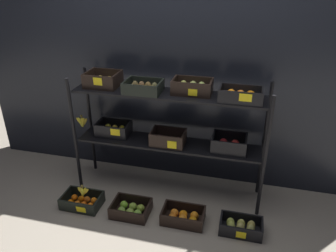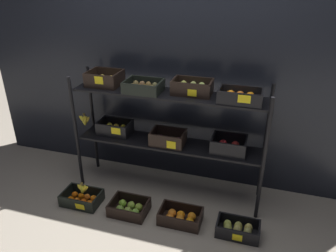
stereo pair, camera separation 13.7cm
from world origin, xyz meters
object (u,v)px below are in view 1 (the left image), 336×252
display_rack (168,115)px  crate_ground_orange (183,217)px  crate_ground_tangerine (82,202)px  banana_bunch_loose (83,191)px  crate_ground_pear (241,227)px  crate_ground_apple_green (131,209)px

display_rack → crate_ground_orange: 0.91m
crate_ground_tangerine → banana_bunch_loose: banana_bunch_loose is taller
crate_ground_pear → crate_ground_apple_green: bearing=-179.4°
crate_ground_tangerine → crate_ground_apple_green: (0.48, 0.00, 0.00)m
crate_ground_apple_green → crate_ground_pear: crate_ground_pear is taller
crate_ground_orange → banana_bunch_loose: size_ratio=2.89×
crate_ground_apple_green → banana_bunch_loose: banana_bunch_loose is taller
display_rack → crate_ground_orange: display_rack is taller
crate_ground_apple_green → crate_ground_orange: crate_ground_orange is taller
crate_ground_apple_green → crate_ground_pear: bearing=0.6°
crate_ground_tangerine → banana_bunch_loose: bearing=-1.2°
display_rack → banana_bunch_loose: (-0.69, -0.45, -0.64)m
crate_ground_pear → banana_bunch_loose: banana_bunch_loose is taller
display_rack → crate_ground_tangerine: 1.14m
crate_ground_tangerine → banana_bunch_loose: size_ratio=2.80×
crate_ground_pear → banana_bunch_loose: bearing=-179.4°
crate_ground_apple_green → display_rack: bearing=62.0°
crate_ground_tangerine → crate_ground_pear: size_ratio=1.01×
crate_ground_orange → banana_bunch_loose: (-0.93, -0.02, 0.12)m
crate_ground_pear → banana_bunch_loose: 1.43m
crate_ground_orange → crate_ground_pear: bearing=-0.8°
crate_ground_apple_green → crate_ground_orange: size_ratio=0.92×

